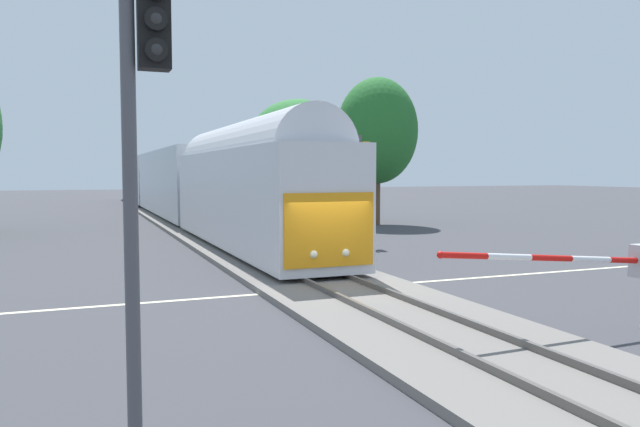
{
  "coord_description": "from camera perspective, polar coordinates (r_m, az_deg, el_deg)",
  "views": [
    {
      "loc": [
        -6.73,
        -16.09,
        3.34
      ],
      "look_at": [
        0.62,
        2.48,
        2.0
      ],
      "focal_mm": 34.48,
      "sensor_mm": 36.0,
      "label": 1
    }
  ],
  "objects": [
    {
      "name": "railway_track",
      "position": [
        17.74,
        1.1,
        -6.7
      ],
      "size": [
        4.4,
        80.0,
        0.32
      ],
      "color": "slate",
      "rests_on": "ground"
    },
    {
      "name": "road_centre_stripe",
      "position": [
        17.75,
        1.1,
        -6.99
      ],
      "size": [
        44.0,
        0.2,
        0.01
      ],
      "color": "beige",
      "rests_on": "ground"
    },
    {
      "name": "traffic_signal_near_left",
      "position": [
        6.98,
        -16.21,
        7.87
      ],
      "size": [
        0.53,
        0.38,
        5.75
      ],
      "color": "#4C4C51",
      "rests_on": "ground"
    },
    {
      "name": "commuter_train",
      "position": [
        46.71,
        -13.32,
        2.99
      ],
      "size": [
        3.04,
        64.03,
        5.16
      ],
      "color": "silver",
      "rests_on": "railway_track"
    },
    {
      "name": "crossing_gate_near",
      "position": [
        14.43,
        26.35,
        -4.14
      ],
      "size": [
        5.72,
        0.4,
        1.9
      ],
      "color": "#B7B7BC",
      "rests_on": "ground"
    },
    {
      "name": "traffic_signal_far_side",
      "position": [
        28.33,
        3.99,
        3.93
      ],
      "size": [
        0.53,
        0.38,
        5.05
      ],
      "color": "#4C4C51",
      "rests_on": "ground"
    },
    {
      "name": "oak_far_right",
      "position": [
        39.48,
        5.33,
        7.64
      ],
      "size": [
        5.15,
        5.15,
        9.35
      ],
      "color": "brown",
      "rests_on": "ground"
    },
    {
      "name": "elm_centre_background",
      "position": [
        43.28,
        -2.04,
        6.91
      ],
      "size": [
        6.76,
        6.76,
        8.43
      ],
      "color": "brown",
      "rests_on": "ground"
    },
    {
      "name": "ground_plane",
      "position": [
        17.75,
        1.1,
        -7.0
      ],
      "size": [
        220.0,
        220.0,
        0.0
      ],
      "primitive_type": "plane",
      "color": "#3D3D42"
    }
  ]
}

